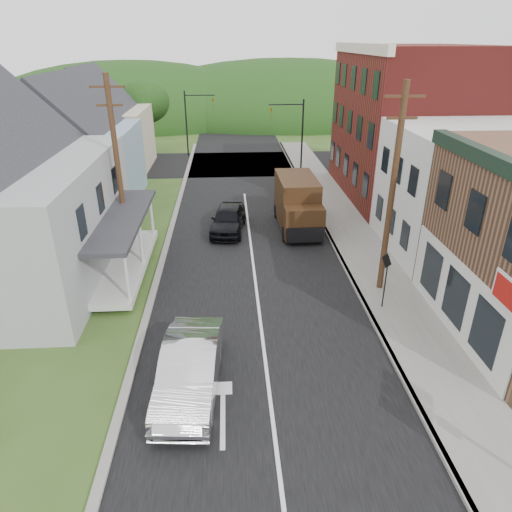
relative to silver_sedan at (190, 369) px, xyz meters
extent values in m
plane|color=#2D4719|center=(2.52, 2.58, -0.83)|extent=(120.00, 120.00, 0.00)
cube|color=black|center=(2.52, 12.58, -0.83)|extent=(9.00, 90.00, 0.02)
cube|color=black|center=(2.52, 29.58, -0.83)|extent=(60.00, 9.00, 0.02)
cube|color=slate|center=(8.42, 10.58, -0.76)|extent=(2.80, 55.00, 0.15)
cube|color=slate|center=(7.07, 10.58, -0.76)|extent=(0.20, 55.00, 0.15)
cube|color=slate|center=(-2.13, 10.58, -0.77)|extent=(0.30, 55.00, 0.12)
cube|color=silver|center=(13.82, 10.08, 2.42)|extent=(8.00, 7.00, 6.50)
cube|color=maroon|center=(13.82, 19.58, 4.17)|extent=(8.00, 12.00, 10.00)
cube|color=#819DB1|center=(-8.48, 19.58, 1.67)|extent=(7.00, 8.00, 5.00)
cube|color=beige|center=(-8.98, 28.58, 1.67)|extent=(7.00, 8.00, 5.00)
cylinder|color=#472D19|center=(8.12, 6.08, 3.67)|extent=(0.26, 0.26, 9.00)
cube|color=#472D19|center=(8.12, 6.08, 7.57)|extent=(1.60, 0.10, 0.10)
cube|color=#472D19|center=(8.12, 6.08, 6.77)|extent=(1.20, 0.10, 0.10)
cylinder|color=#472D19|center=(-3.98, 10.58, 3.67)|extent=(0.26, 0.26, 9.00)
cube|color=#472D19|center=(-3.98, 10.58, 7.57)|extent=(1.60, 0.10, 0.10)
cube|color=#472D19|center=(-3.98, 10.58, 6.77)|extent=(1.20, 0.10, 0.10)
cylinder|color=black|center=(7.52, 26.08, 2.17)|extent=(0.14, 0.14, 6.00)
cylinder|color=black|center=(6.12, 26.08, 4.77)|extent=(2.80, 0.10, 0.10)
imported|color=olive|center=(4.92, 26.08, 4.07)|extent=(0.16, 0.20, 1.00)
cylinder|color=black|center=(-2.48, 33.08, 2.17)|extent=(0.14, 0.14, 6.00)
cylinder|color=black|center=(-1.08, 33.08, 4.77)|extent=(2.80, 0.10, 0.10)
imported|color=olive|center=(0.12, 33.08, 4.07)|extent=(0.16, 0.20, 1.00)
cylinder|color=#382616|center=(-6.48, 34.58, 1.13)|extent=(0.36, 0.36, 3.92)
ellipsoid|color=#14340F|center=(-6.48, 34.58, 4.07)|extent=(4.80, 4.80, 4.08)
ellipsoid|color=#14340F|center=(2.52, 57.58, -0.83)|extent=(90.00, 30.00, 16.00)
imported|color=silver|center=(0.00, 0.00, 0.00)|extent=(2.13, 5.16, 1.66)
imported|color=black|center=(1.31, 13.49, -0.06)|extent=(2.38, 4.70, 1.54)
cube|color=#331E0E|center=(5.41, 14.23, 0.82)|extent=(2.26, 4.20, 2.74)
cube|color=#331E0E|center=(5.46, 11.77, 0.35)|extent=(2.20, 1.56, 1.80)
cube|color=black|center=(5.46, 11.96, 1.11)|extent=(2.01, 1.17, 0.05)
cube|color=black|center=(5.48, 10.97, -0.12)|extent=(2.08, 0.18, 0.85)
cylinder|color=black|center=(4.47, 11.84, -0.41)|extent=(0.28, 0.86, 0.85)
cylinder|color=black|center=(6.45, 11.88, -0.41)|extent=(0.28, 0.86, 0.85)
cylinder|color=black|center=(4.39, 15.62, -0.41)|extent=(0.28, 0.86, 0.85)
cylinder|color=black|center=(6.38, 15.66, -0.41)|extent=(0.28, 0.86, 0.85)
cylinder|color=black|center=(7.72, 4.42, 0.49)|extent=(0.07, 0.07, 2.35)
cube|color=black|center=(7.65, 4.42, 1.47)|extent=(0.18, 0.67, 0.69)
cube|color=#E7A20C|center=(7.67, 4.42, 1.47)|extent=(0.17, 0.61, 0.62)
camera|label=1|loc=(1.40, -11.66, 9.56)|focal=32.00mm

